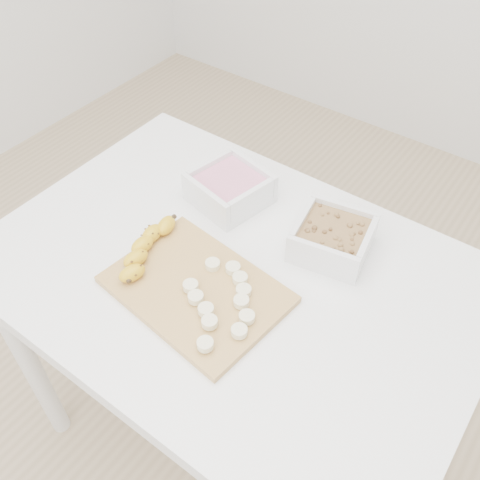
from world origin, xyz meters
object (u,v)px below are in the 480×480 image
Objects in this scene: bowl_yogurt at (230,188)px; cutting_board at (196,289)px; table at (232,299)px; banana at (146,249)px; bowl_granola at (333,237)px.

cutting_board is at bearing -66.61° from bowl_yogurt.
table is 0.25m from bowl_yogurt.
cutting_board is 0.14m from banana.
bowl_granola is (0.26, -0.00, -0.00)m from bowl_yogurt.
bowl_granola reaches higher than banana.
bowl_yogurt is 0.97× the size of banana.
banana is (-0.15, -0.08, 0.13)m from table.
bowl_yogurt reaches higher than bowl_granola.
cutting_board is (0.11, -0.25, -0.03)m from bowl_yogurt.
bowl_granola is 0.93× the size of banana.
table is 5.53× the size of bowl_yogurt.
bowl_yogurt is at bearing 113.39° from cutting_board.
bowl_yogurt is at bearing 81.32° from banana.
bowl_yogurt reaches higher than cutting_board.
cutting_board reaches higher than table.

